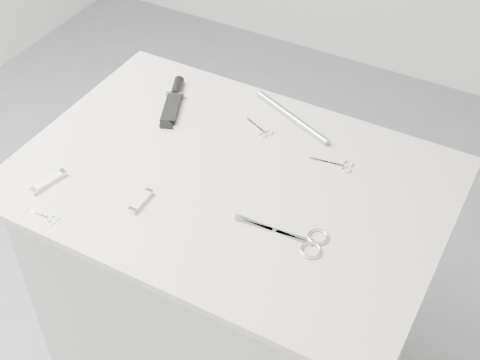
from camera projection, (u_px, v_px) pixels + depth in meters
The scene contains 10 objects.
plinth at pixel (232, 301), 1.87m from camera, with size 0.90×0.60×0.90m, color #B5B5B3.
display_board at pixel (230, 180), 1.56m from camera, with size 1.00×0.70×0.02m, color beige.
large_shears at pixel (300, 239), 1.41m from camera, with size 0.20×0.09×0.01m.
embroidery_scissors_a at pixel (339, 165), 1.58m from camera, with size 0.10×0.04×0.00m.
embroidery_scissors_b at pixel (261, 130), 1.68m from camera, with size 0.09×0.06×0.00m.
tiny_scissors at pixel (47, 217), 1.45m from camera, with size 0.08×0.03×0.00m.
sheathed_knife at pixel (174, 99), 1.76m from camera, with size 0.10×0.19×0.02m.
pocket_knife_a at pixel (49, 182), 1.53m from camera, with size 0.04×0.10×0.01m.
pocket_knife_b at pixel (141, 201), 1.49m from camera, with size 0.02×0.08×0.01m.
metal_rail at pixel (292, 117), 1.70m from camera, with size 0.02×0.02×0.26m, color #999BA2.
Camera 1 is at (0.57, -0.99, 1.97)m, focal length 50.00 mm.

